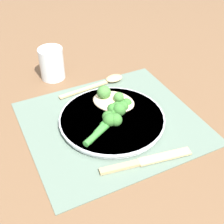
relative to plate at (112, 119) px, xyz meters
The scene contains 13 objects.
ground_plane 0.01m from the plate, ahead, with size 3.00×3.00×0.00m, color brown.
placemat 0.01m from the plate, ahead, with size 0.39×0.35×0.00m.
plate is the anchor object (origin of this frame).
chicken_fillet 0.05m from the plate, 120.80° to the right, with size 0.13×0.13×0.02m.
pesto_dollop_primary 0.05m from the plate, 138.42° to the right, with size 0.02×0.02×0.02m.
pesto_dollop_secondary 0.07m from the plate, 97.06° to the right, with size 0.03×0.03×0.03m.
broccoli_stalk_rear 0.04m from the plate, 149.88° to the right, with size 0.10×0.07×0.03m.
broccoli_stalk_front 0.02m from the plate, 160.82° to the right, with size 0.11×0.08×0.03m.
broccoli_stalk_right 0.02m from the plate, 93.21° to the left, with size 0.12×0.09×0.03m.
broccoli_stalk_left 0.04m from the plate, 52.23° to the left, with size 0.10×0.07×0.03m.
knife 0.14m from the plate, 91.69° to the left, with size 0.20×0.05×0.01m.
spoon 0.17m from the plate, 111.14° to the right, with size 0.19×0.04×0.01m.
water_glass 0.26m from the plate, 76.49° to the right, with size 0.07×0.07×0.09m.
Camera 1 is at (0.24, 0.50, 0.48)m, focal length 50.00 mm.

